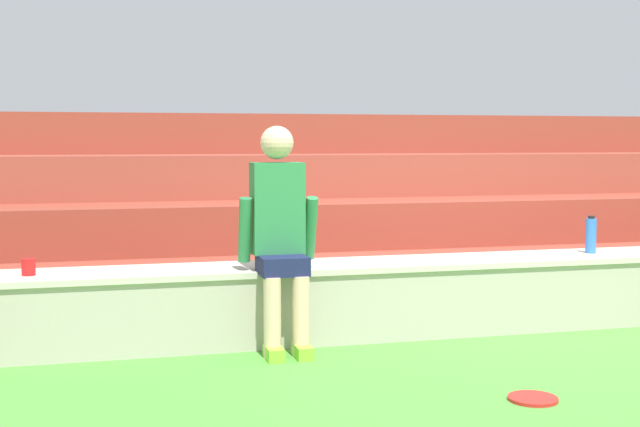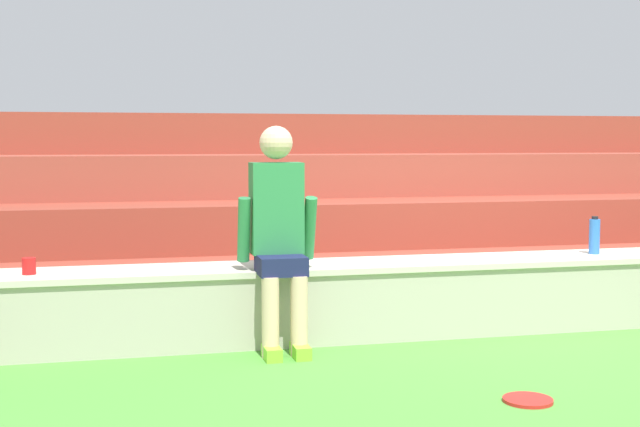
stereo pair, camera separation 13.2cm
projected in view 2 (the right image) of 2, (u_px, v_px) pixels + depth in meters
The scene contains 7 objects.
ground_plane at pixel (544, 334), 6.04m from camera, with size 80.00×80.00×0.00m, color #4C9338.
stone_seating_wall at pixel (527, 289), 6.27m from camera, with size 9.99×0.57×0.52m.
brick_bleachers at pixel (411, 214), 8.70m from camera, with size 11.02×3.14×1.62m.
person_left_of_center at pixel (279, 231), 5.54m from camera, with size 0.51×0.53×1.45m.
water_bottle_near_right at pixel (594, 236), 6.39m from camera, with size 0.08×0.08×0.28m.
plastic_cup_middle at pixel (29, 266), 5.42m from camera, with size 0.09×0.09×0.11m, color red.
frisbee at pixel (528, 400), 4.48m from camera, with size 0.26×0.26×0.02m, color red.
Camera 2 is at (-2.92, -5.41, 1.36)m, focal length 48.40 mm.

